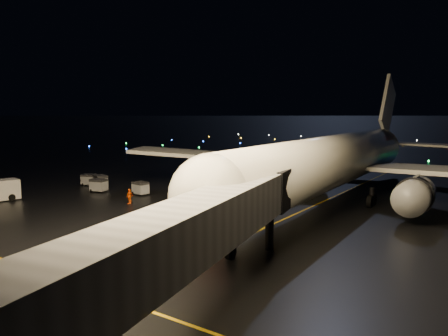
{
  "coord_description": "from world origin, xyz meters",
  "views": [
    {
      "loc": [
        31.74,
        -26.85,
        11.18
      ],
      "look_at": [
        5.25,
        12.0,
        5.0
      ],
      "focal_mm": 35.0,
      "sensor_mm": 36.0,
      "label": 1
    }
  ],
  "objects_px": {
    "baggage_cart_0": "(140,188)",
    "baggage_cart_3": "(89,180)",
    "crew_c": "(130,196)",
    "belt_loader": "(180,216)",
    "baggage_cart_2": "(99,185)",
    "airliner": "(342,132)",
    "pushback_tug": "(109,278)",
    "baggage_cart_1": "(100,182)"
  },
  "relations": [
    {
      "from": "baggage_cart_1",
      "to": "baggage_cart_2",
      "type": "bearing_deg",
      "value": -22.68
    },
    {
      "from": "pushback_tug",
      "to": "baggage_cart_0",
      "type": "height_order",
      "value": "pushback_tug"
    },
    {
      "from": "baggage_cart_1",
      "to": "baggage_cart_3",
      "type": "height_order",
      "value": "baggage_cart_1"
    },
    {
      "from": "baggage_cart_1",
      "to": "crew_c",
      "type": "bearing_deg",
      "value": -2.23
    },
    {
      "from": "belt_loader",
      "to": "baggage_cart_0",
      "type": "bearing_deg",
      "value": 120.9
    },
    {
      "from": "baggage_cart_1",
      "to": "baggage_cart_2",
      "type": "distance_m",
      "value": 3.01
    },
    {
      "from": "baggage_cart_2",
      "to": "baggage_cart_1",
      "type": "bearing_deg",
      "value": 122.59
    },
    {
      "from": "airliner",
      "to": "baggage_cart_3",
      "type": "relative_size",
      "value": 30.34
    },
    {
      "from": "airliner",
      "to": "baggage_cart_3",
      "type": "xyz_separation_m",
      "value": [
        -35.06,
        -10.86,
        -7.77
      ]
    },
    {
      "from": "baggage_cart_0",
      "to": "baggage_cart_3",
      "type": "distance_m",
      "value": 11.83
    },
    {
      "from": "baggage_cart_1",
      "to": "baggage_cart_0",
      "type": "bearing_deg",
      "value": 19.63
    },
    {
      "from": "crew_c",
      "to": "baggage_cart_2",
      "type": "height_order",
      "value": "crew_c"
    },
    {
      "from": "baggage_cart_3",
      "to": "belt_loader",
      "type": "bearing_deg",
      "value": -47.81
    },
    {
      "from": "crew_c",
      "to": "baggage_cart_2",
      "type": "relative_size",
      "value": 0.85
    },
    {
      "from": "baggage_cart_0",
      "to": "baggage_cart_3",
      "type": "xyz_separation_m",
      "value": [
        -11.79,
        0.96,
        -0.02
      ]
    },
    {
      "from": "baggage_cart_0",
      "to": "baggage_cart_1",
      "type": "xyz_separation_m",
      "value": [
        -8.45,
        0.35,
        0.08
      ]
    },
    {
      "from": "airliner",
      "to": "baggage_cart_1",
      "type": "distance_m",
      "value": 34.59
    },
    {
      "from": "baggage_cart_0",
      "to": "baggage_cart_1",
      "type": "distance_m",
      "value": 8.46
    },
    {
      "from": "pushback_tug",
      "to": "baggage_cart_0",
      "type": "bearing_deg",
      "value": 118.41
    },
    {
      "from": "crew_c",
      "to": "belt_loader",
      "type": "bearing_deg",
      "value": 57.35
    },
    {
      "from": "baggage_cart_2",
      "to": "baggage_cart_3",
      "type": "relative_size",
      "value": 1.06
    },
    {
      "from": "baggage_cart_3",
      "to": "crew_c",
      "type": "bearing_deg",
      "value": -45.13
    },
    {
      "from": "baggage_cart_2",
      "to": "baggage_cart_3",
      "type": "xyz_separation_m",
      "value": [
        -5.49,
        2.72,
        -0.05
      ]
    },
    {
      "from": "belt_loader",
      "to": "baggage_cart_2",
      "type": "height_order",
      "value": "belt_loader"
    },
    {
      "from": "baggage_cart_0",
      "to": "baggage_cart_2",
      "type": "height_order",
      "value": "baggage_cart_2"
    },
    {
      "from": "baggage_cart_2",
      "to": "baggage_cart_3",
      "type": "bearing_deg",
      "value": 140.87
    },
    {
      "from": "crew_c",
      "to": "airliner",
      "type": "bearing_deg",
      "value": 123.37
    },
    {
      "from": "crew_c",
      "to": "baggage_cart_3",
      "type": "bearing_deg",
      "value": -117.2
    },
    {
      "from": "airliner",
      "to": "baggage_cart_0",
      "type": "xyz_separation_m",
      "value": [
        -23.27,
        -11.82,
        -7.75
      ]
    },
    {
      "from": "belt_loader",
      "to": "baggage_cart_1",
      "type": "height_order",
      "value": "belt_loader"
    },
    {
      "from": "belt_loader",
      "to": "baggage_cart_0",
      "type": "relative_size",
      "value": 3.5
    },
    {
      "from": "crew_c",
      "to": "baggage_cart_1",
      "type": "height_order",
      "value": "baggage_cart_1"
    },
    {
      "from": "baggage_cart_0",
      "to": "baggage_cart_3",
      "type": "relative_size",
      "value": 1.02
    },
    {
      "from": "pushback_tug",
      "to": "baggage_cart_1",
      "type": "xyz_separation_m",
      "value": [
        -29.65,
        24.2,
        0.06
      ]
    },
    {
      "from": "pushback_tug",
      "to": "belt_loader",
      "type": "relative_size",
      "value": 0.52
    },
    {
      "from": "belt_loader",
      "to": "crew_c",
      "type": "distance_m",
      "value": 15.49
    },
    {
      "from": "crew_c",
      "to": "baggage_cart_0",
      "type": "distance_m",
      "value": 5.65
    },
    {
      "from": "pushback_tug",
      "to": "baggage_cart_3",
      "type": "height_order",
      "value": "pushback_tug"
    },
    {
      "from": "crew_c",
      "to": "pushback_tug",
      "type": "bearing_deg",
      "value": 37.77
    },
    {
      "from": "airliner",
      "to": "crew_c",
      "type": "bearing_deg",
      "value": -142.46
    },
    {
      "from": "crew_c",
      "to": "baggage_cart_2",
      "type": "bearing_deg",
      "value": -113.98
    },
    {
      "from": "baggage_cart_2",
      "to": "pushback_tug",
      "type": "bearing_deg",
      "value": -51.48
    }
  ]
}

